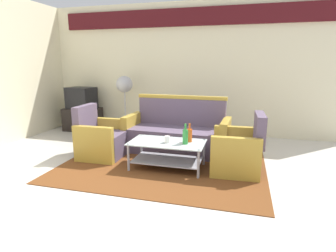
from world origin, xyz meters
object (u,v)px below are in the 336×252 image
at_px(bottle_orange, 190,135).
at_px(television, 81,98).
at_px(tv_stand, 83,119).
at_px(armchair_left, 101,140).
at_px(pedestal_fan, 125,88).
at_px(cup, 167,139).
at_px(coffee_table, 167,151).
at_px(couch, 177,134).
at_px(armchair_right, 238,152).
at_px(bottle_green, 185,136).

bearing_deg(bottle_orange, television, 149.12).
bearing_deg(tv_stand, armchair_left, -49.50).
bearing_deg(pedestal_fan, cup, -51.63).
bearing_deg(coffee_table, cup, -74.04).
distance_m(armchair_left, pedestal_fan, 1.79).
xyz_separation_m(coffee_table, cup, (0.01, -0.04, 0.19)).
xyz_separation_m(couch, armchair_left, (-1.16, -0.60, -0.03)).
distance_m(cup, tv_stand, 3.15).
height_order(armchair_right, coffee_table, armchair_right).
height_order(couch, bottle_orange, couch).
distance_m(couch, television, 2.71).
relative_size(armchair_right, cup, 8.50).
bearing_deg(cup, coffee_table, 105.96).
relative_size(bottle_green, pedestal_fan, 0.23).
xyz_separation_m(armchair_left, pedestal_fan, (-0.28, 1.61, 0.73)).
distance_m(armchair_left, bottle_green, 1.53).
bearing_deg(pedestal_fan, tv_stand, -177.29).
height_order(cup, television, television).
distance_m(couch, bottle_green, 0.95).
bearing_deg(bottle_green, bottle_orange, 73.66).
height_order(coffee_table, cup, cup).
xyz_separation_m(tv_stand, pedestal_fan, (1.06, 0.05, 0.75)).
xyz_separation_m(bottle_green, bottle_orange, (0.04, 0.12, -0.01)).
xyz_separation_m(bottle_orange, television, (-2.85, 1.71, 0.25)).
bearing_deg(armchair_left, cup, 76.24).
height_order(bottle_orange, television, television).
relative_size(couch, bottle_green, 6.18).
bearing_deg(television, bottle_orange, 158.35).
height_order(armchair_left, bottle_orange, armchair_left).
xyz_separation_m(couch, armchair_right, (1.06, -0.67, -0.03)).
bearing_deg(bottle_orange, tv_stand, 149.16).
relative_size(bottle_orange, television, 0.41).
bearing_deg(cup, armchair_right, 11.71).
relative_size(couch, cup, 18.28).
xyz_separation_m(coffee_table, bottle_orange, (0.31, 0.09, 0.24)).
distance_m(bottle_green, pedestal_fan, 2.62).
distance_m(bottle_green, tv_stand, 3.37).
distance_m(couch, coffee_table, 0.84).
distance_m(armchair_left, armchair_right, 2.22).
distance_m(armchair_left, cup, 1.26).
xyz_separation_m(bottle_green, cup, (-0.27, -0.01, -0.06)).
bearing_deg(armchair_left, bottle_orange, 83.64).
bearing_deg(bottle_green, pedestal_fan, 133.14).
distance_m(bottle_orange, cup, 0.33).
bearing_deg(bottle_green, tv_stand, 147.02).
height_order(armchair_left, cup, armchair_left).
bearing_deg(armchair_left, armchair_right, 87.25).
height_order(bottle_green, tv_stand, bottle_green).
height_order(bottle_green, bottle_orange, bottle_green).
height_order(armchair_right, bottle_green, armchair_right).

